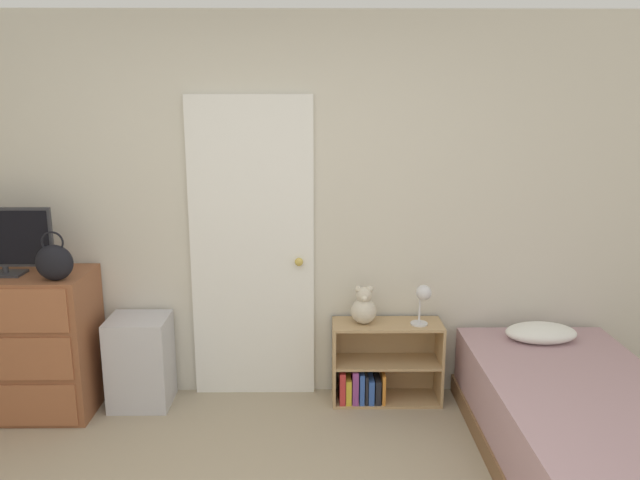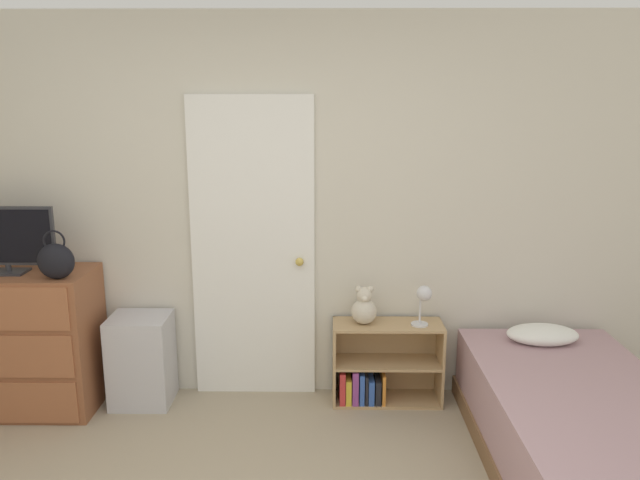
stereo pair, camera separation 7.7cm
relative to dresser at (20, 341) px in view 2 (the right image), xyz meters
name	(u,v)px [view 2 (the right image)]	position (x,y,z in m)	size (l,w,h in m)	color
wall_back	(270,211)	(1.62, 0.30, 0.81)	(10.00, 0.06, 2.55)	beige
door_closed	(253,250)	(1.51, 0.25, 0.55)	(0.82, 0.09, 2.04)	white
dresser	(20,341)	(0.00, 0.00, 0.00)	(0.98, 0.51, 0.93)	brown
tv	(5,239)	(-0.01, -0.02, 0.69)	(0.62, 0.16, 0.43)	#2D2D33
handbag	(56,261)	(0.36, -0.15, 0.58)	(0.23, 0.13, 0.30)	black
storage_bin	(142,360)	(0.76, 0.08, -0.16)	(0.39, 0.35, 0.61)	silver
bookshelf	(377,370)	(2.34, 0.12, -0.25)	(0.73, 0.28, 0.55)	tan
teddy_bear	(364,308)	(2.25, 0.11, 0.20)	(0.17, 0.17, 0.26)	beige
desk_lamp	(423,298)	(2.63, 0.07, 0.28)	(0.13, 0.12, 0.27)	silver
bed	(578,427)	(3.39, -0.65, -0.23)	(1.02, 1.84, 0.59)	brown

